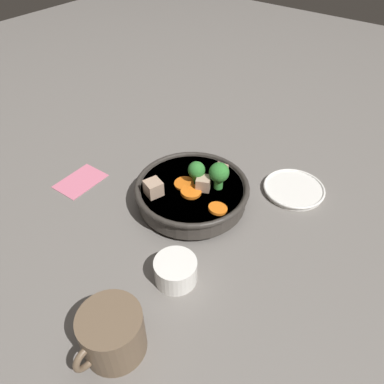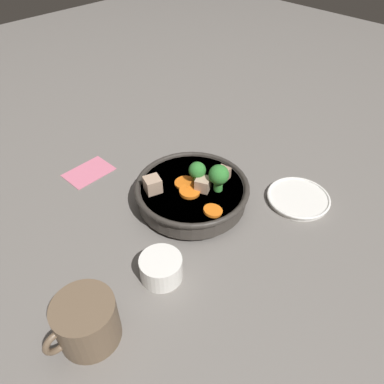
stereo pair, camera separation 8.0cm
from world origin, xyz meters
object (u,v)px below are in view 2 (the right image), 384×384
Objects in this scene: side_saucer at (298,198)px; dark_mug at (86,322)px; stirfry_bowl at (192,191)px; tea_cup at (161,268)px.

side_saucer is 0.51m from dark_mug.
stirfry_bowl is 0.20m from tea_cup.
dark_mug is at bearing -6.17° from side_saucer.
tea_cup reaches higher than side_saucer.
tea_cup is 0.64× the size of dark_mug.
stirfry_bowl is 0.35m from dark_mug.
dark_mug is (0.16, 0.01, 0.02)m from tea_cup.
stirfry_bowl is at bearing -162.64° from dark_mug.
tea_cup is (0.35, -0.06, 0.02)m from side_saucer.
tea_cup is at bearing -9.96° from side_saucer.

